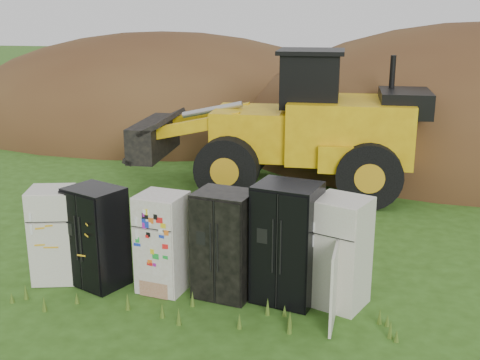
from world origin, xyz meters
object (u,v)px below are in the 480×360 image
object	(u,v)px
fridge_sticker	(163,242)
fridge_open_door	(340,252)
fridge_black_right	(287,243)
fridge_leftmost	(54,235)
fridge_dark_mid	(224,244)
fridge_black_side	(97,237)
wheel_loader	(274,121)

from	to	relation	value
fridge_sticker	fridge_open_door	size ratio (longest dim) A/B	0.94
fridge_black_right	fridge_leftmost	bearing A→B (deg)	-165.95
fridge_sticker	fridge_dark_mid	size ratio (longest dim) A/B	0.94
fridge_black_side	fridge_sticker	bearing A→B (deg)	25.49
fridge_black_right	wheel_loader	distance (m)	6.11
fridge_leftmost	wheel_loader	world-z (taller)	wheel_loader
fridge_black_right	wheel_loader	size ratio (longest dim) A/B	0.26
fridge_dark_mid	fridge_black_right	size ratio (longest dim) A/B	0.91
fridge_black_right	fridge_open_door	size ratio (longest dim) A/B	1.10
fridge_sticker	fridge_open_door	distance (m)	2.80
fridge_black_side	fridge_sticker	size ratio (longest dim) A/B	1.03
fridge_sticker	fridge_dark_mid	distance (m)	1.01
fridge_open_door	wheel_loader	world-z (taller)	wheel_loader
fridge_sticker	wheel_loader	bearing A→B (deg)	91.18
wheel_loader	fridge_black_right	bearing A→B (deg)	-81.39
fridge_leftmost	fridge_black_side	world-z (taller)	fridge_black_side
fridge_open_door	wheel_loader	distance (m)	6.32
fridge_leftmost	fridge_dark_mid	world-z (taller)	fridge_dark_mid
fridge_sticker	fridge_black_right	bearing A→B (deg)	10.98
fridge_black_right	wheel_loader	world-z (taller)	wheel_loader
fridge_black_side	fridge_dark_mid	world-z (taller)	fridge_dark_mid
fridge_dark_mid	fridge_open_door	world-z (taller)	fridge_open_door
fridge_leftmost	fridge_sticker	world-z (taller)	fridge_sticker
fridge_black_right	fridge_black_side	bearing A→B (deg)	-165.29
fridge_leftmost	fridge_sticker	distance (m)	1.89
fridge_open_door	wheel_loader	bearing A→B (deg)	130.27
fridge_black_right	fridge_sticker	bearing A→B (deg)	-165.27
fridge_leftmost	fridge_black_right	bearing A→B (deg)	-14.09
fridge_dark_mid	fridge_black_side	bearing A→B (deg)	-167.71
fridge_leftmost	wheel_loader	xyz separation A→B (m)	(2.86, 5.96, 0.94)
fridge_black_side	fridge_sticker	world-z (taller)	fridge_black_side
fridge_black_side	fridge_open_door	xyz separation A→B (m)	(3.91, 0.01, 0.03)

